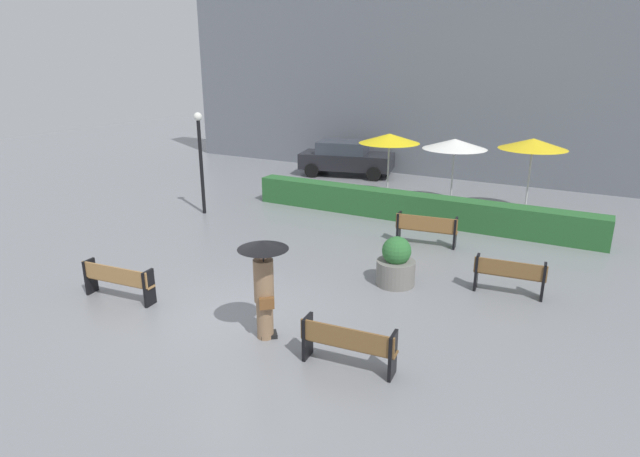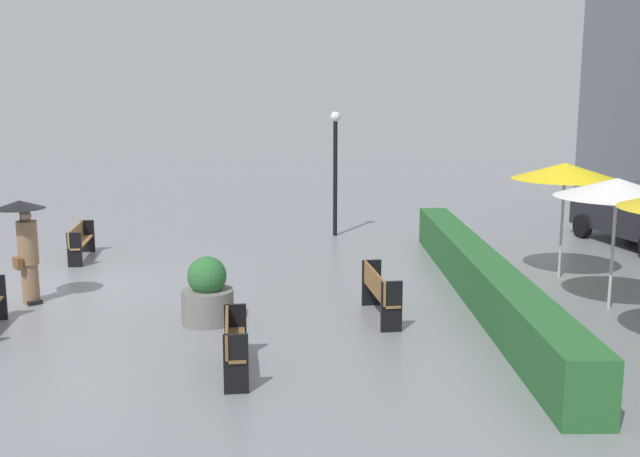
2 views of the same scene
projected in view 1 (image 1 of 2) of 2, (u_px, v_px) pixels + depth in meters
name	position (u px, v px, depth m)	size (l,w,h in m)	color
ground_plane	(244.00, 320.00, 10.89)	(60.00, 60.00, 0.00)	gray
bench_back_row	(426.00, 228.00, 15.13)	(1.78, 0.57, 0.89)	olive
bench_far_right	(509.00, 274.00, 11.94)	(1.59, 0.49, 0.84)	brown
bench_near_left	(117.00, 279.00, 11.69)	(1.82, 0.50, 0.82)	#9E7242
bench_near_right	(348.00, 343.00, 9.07)	(1.72, 0.51, 0.83)	brown
pedestrian_with_umbrella	(264.00, 276.00, 9.80)	(0.95, 0.95, 2.02)	#8C6B4C
planter_pot	(396.00, 264.00, 12.48)	(0.92, 0.92, 1.20)	slate
lamp_post	(200.00, 152.00, 17.78)	(0.28, 0.28, 3.47)	black
patio_umbrella_yellow	(389.00, 138.00, 19.43)	(2.25, 2.25, 2.53)	silver
patio_umbrella_white	(455.00, 144.00, 18.48)	(2.26, 2.26, 2.48)	silver
patio_umbrella_yellow_far	(533.00, 144.00, 17.36)	(2.22, 2.22, 2.66)	silver
hedge_strip	(414.00, 208.00, 17.42)	(11.67, 0.70, 0.92)	#28602D
building_facade	(459.00, 77.00, 22.90)	(28.00, 1.20, 8.77)	slate
parked_car	(346.00, 158.00, 24.20)	(4.49, 2.70, 1.57)	black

